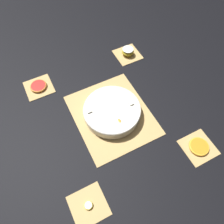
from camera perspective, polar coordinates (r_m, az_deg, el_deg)
ground_plane at (r=1.07m, az=-0.00°, el=-0.77°), size 6.00×6.00×0.00m
bamboo_mat_center at (r=1.06m, az=-0.00°, el=-0.69°), size 0.41×0.35×0.01m
coaster_mat_near_left at (r=1.06m, az=21.65°, el=-8.55°), size 0.14×0.14×0.01m
coaster_mat_near_right at (r=1.33m, az=4.08°, el=14.78°), size 0.14×0.14×0.01m
coaster_mat_far_left at (r=0.93m, az=-6.15°, el=-23.14°), size 0.14×0.14×0.01m
coaster_mat_far_right at (r=1.22m, az=-18.55°, el=6.20°), size 0.14×0.14×0.01m
fruit_salad_bowl at (r=1.04m, az=-0.04°, el=0.26°), size 0.27×0.27×0.06m
apple_half at (r=1.31m, az=4.14°, el=15.51°), size 0.07×0.07×0.04m
orange_slice_whole at (r=1.05m, az=21.79°, el=-8.37°), size 0.09×0.09×0.01m
banana_coin_single at (r=0.92m, az=-6.20°, el=-23.07°), size 0.03×0.03×0.01m
grapefruit_slice at (r=1.22m, az=-18.67°, el=6.45°), size 0.09×0.09×0.01m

